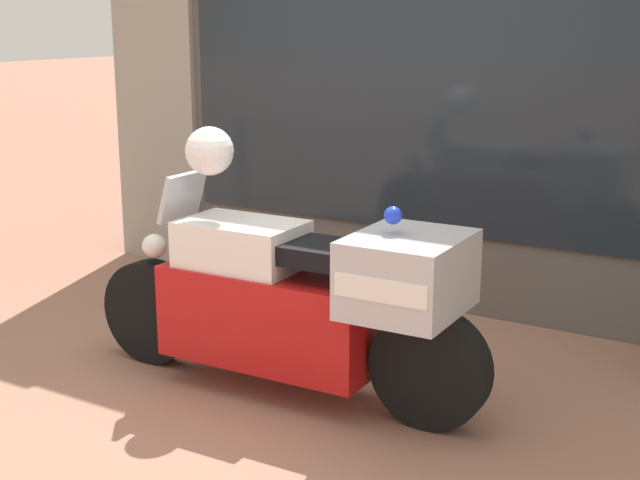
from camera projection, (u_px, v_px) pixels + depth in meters
The scene contains 5 objects.
ground_plane at pixel (260, 391), 4.85m from camera, with size 60.00×60.00×0.00m, color #9E6B56.
shop_building at pixel (378, 30), 6.22m from camera, with size 5.32×0.55×3.76m.
window_display at pixel (463, 242), 6.25m from camera, with size 4.07×0.30×1.81m.
paramedic_motorcycle at pixel (300, 298), 4.66m from camera, with size 2.37×0.65×1.15m.
white_helmet at pixel (210, 151), 4.75m from camera, with size 0.26×0.26×0.26m, color white.
Camera 1 is at (2.63, -3.67, 1.99)m, focal length 50.00 mm.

